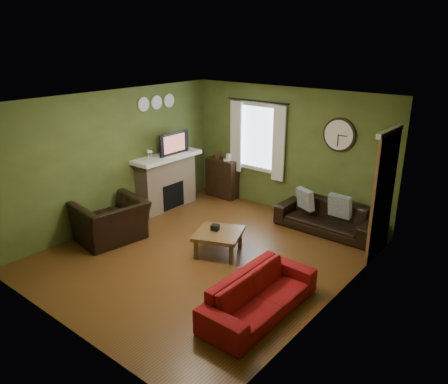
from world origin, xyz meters
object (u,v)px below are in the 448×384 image
Objects in this scene: sofa_red at (260,295)px; armchair at (111,221)px; bookshelf at (222,178)px; coffee_table at (219,243)px; sofa_brown at (327,217)px.

armchair is (-3.36, 0.14, 0.10)m from sofa_red.
bookshelf is at bearing -173.63° from armchair.
bookshelf is 2.84m from coffee_table.
sofa_brown is at bearing 63.51° from coffee_table.
armchair is at bearing 87.63° from sofa_red.
sofa_brown reaches higher than coffee_table.
armchair reaches higher than sofa_brown.
bookshelf is at bearing 127.99° from coffee_table.
sofa_brown is (2.75, -0.22, -0.17)m from bookshelf.
sofa_brown is at bearing 9.65° from sofa_red.
bookshelf reaches higher than sofa_red.
bookshelf is at bearing 175.51° from sofa_brown.
sofa_red is at bearing -80.35° from sofa_brown.
sofa_red is 1.79m from coffee_table.
coffee_table is (-1.51, 0.96, -0.07)m from sofa_red.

